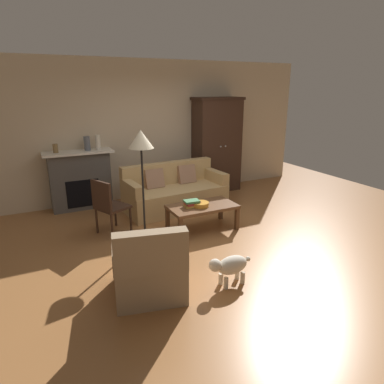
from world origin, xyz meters
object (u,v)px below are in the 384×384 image
at_px(coffee_table, 202,208).
at_px(mantel_vase_bronze, 55,148).
at_px(book_stack, 192,203).
at_px(mantel_vase_slate, 87,143).
at_px(couch, 174,193).
at_px(mantel_vase_cream, 98,142).
at_px(armchair_near_left, 149,269).
at_px(fruit_bowl, 201,204).
at_px(dog, 230,266).
at_px(side_chair_wooden, 108,204).
at_px(floor_lamp, 141,146).
at_px(armoire, 217,145).
at_px(fireplace, 81,180).

distance_m(coffee_table, mantel_vase_bronze, 2.89).
distance_m(book_stack, mantel_vase_slate, 2.41).
height_order(couch, mantel_vase_cream, mantel_vase_cream).
bearing_deg(armchair_near_left, book_stack, 48.62).
bearing_deg(fruit_bowl, couch, 87.80).
relative_size(mantel_vase_slate, dog, 0.46).
distance_m(coffee_table, dog, 1.67).
bearing_deg(book_stack, side_chair_wooden, 159.20).
relative_size(armchair_near_left, dog, 1.60).
bearing_deg(mantel_vase_slate, floor_lamp, -76.96).
bearing_deg(book_stack, mantel_vase_slate, 122.97).
relative_size(fruit_bowl, mantel_vase_cream, 0.94).
relative_size(couch, floor_lamp, 1.17).
height_order(couch, mantel_vase_bronze, mantel_vase_bronze).
xyz_separation_m(couch, dog, (-0.47, -2.73, -0.07)).
height_order(book_stack, mantel_vase_bronze, mantel_vase_bronze).
height_order(book_stack, side_chair_wooden, side_chair_wooden).
relative_size(armoire, book_stack, 7.70).
height_order(coffee_table, mantel_vase_bronze, mantel_vase_bronze).
xyz_separation_m(mantel_vase_cream, armchair_near_left, (-0.18, -3.30, -0.94)).
bearing_deg(mantel_vase_bronze, armchair_near_left, -79.97).
bearing_deg(couch, mantel_vase_slate, 150.44).
bearing_deg(armoire, couch, -151.27).
bearing_deg(mantel_vase_bronze, dog, -67.01).
relative_size(coffee_table, floor_lamp, 0.65).
height_order(fireplace, side_chair_wooden, fireplace).
distance_m(couch, fruit_bowl, 1.18).
bearing_deg(book_stack, mantel_vase_bronze, 133.25).
bearing_deg(mantel_vase_slate, mantel_vase_cream, 0.00).
bearing_deg(armoire, floor_lamp, -141.66).
bearing_deg(fireplace, mantel_vase_slate, -5.69).
xyz_separation_m(fireplace, mantel_vase_bronze, (-0.38, -0.02, 0.63)).
height_order(fireplace, armoire, armoire).
bearing_deg(mantel_vase_slate, book_stack, -57.03).
relative_size(coffee_table, mantel_vase_cream, 3.92).
height_order(armoire, mantel_vase_cream, armoire).
distance_m(couch, dog, 2.78).
xyz_separation_m(armoire, side_chair_wooden, (-2.77, -1.39, -0.52)).
height_order(fireplace, fruit_bowl, fireplace).
height_order(fruit_bowl, mantel_vase_bronze, mantel_vase_bronze).
distance_m(armchair_near_left, side_chair_wooden, 1.87).
bearing_deg(dog, side_chair_wooden, 114.15).
relative_size(mantel_vase_bronze, armchair_near_left, 0.17).
relative_size(mantel_vase_cream, dog, 0.49).
distance_m(couch, coffee_table, 1.14).
distance_m(mantel_vase_cream, dog, 3.75).
xyz_separation_m(fruit_bowl, side_chair_wooden, (-1.37, 0.53, 0.06)).
bearing_deg(mantel_vase_cream, armchair_near_left, -93.05).
xyz_separation_m(book_stack, mantel_vase_cream, (-1.04, 1.92, 0.79)).
bearing_deg(mantel_vase_cream, mantel_vase_bronze, 180.00).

